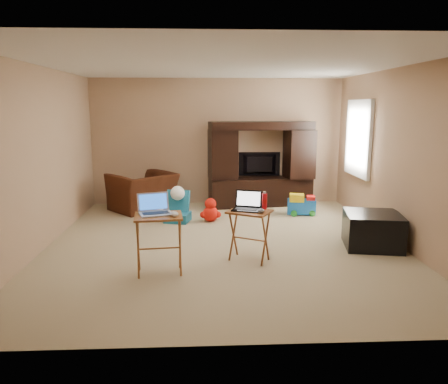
{
  "coord_description": "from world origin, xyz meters",
  "views": [
    {
      "loc": [
        -0.28,
        -6.06,
        1.95
      ],
      "look_at": [
        0.0,
        -0.2,
        0.8
      ],
      "focal_mm": 35.0,
      "sensor_mm": 36.0,
      "label": 1
    }
  ],
  "objects": [
    {
      "name": "floor",
      "position": [
        0.0,
        0.0,
        0.0
      ],
      "size": [
        5.5,
        5.5,
        0.0
      ],
      "primitive_type": "plane",
      "color": "tan",
      "rests_on": "ground"
    },
    {
      "name": "child_rocker",
      "position": [
        -0.73,
        1.26,
        0.27
      ],
      "size": [
        0.5,
        0.54,
        0.53
      ],
      "primitive_type": null,
      "rotation": [
        0.0,
        0.0,
        -0.24
      ],
      "color": "#1A6D91",
      "rests_on": "floor"
    },
    {
      "name": "tray_table_right",
      "position": [
        0.3,
        -0.72,
        0.33
      ],
      "size": [
        0.64,
        0.6,
        0.66
      ],
      "primitive_type": "cube",
      "rotation": [
        0.0,
        0.0,
        -0.51
      ],
      "color": "brown",
      "rests_on": "floor"
    },
    {
      "name": "mouse_right",
      "position": [
        0.43,
        -0.84,
        0.69
      ],
      "size": [
        0.11,
        0.15,
        0.05
      ],
      "primitive_type": "ellipsoid",
      "rotation": [
        0.0,
        0.0,
        -0.22
      ],
      "color": "#434448",
      "rests_on": "tray_table_right"
    },
    {
      "name": "laptop_right",
      "position": [
        0.26,
        -0.7,
        0.78
      ],
      "size": [
        0.42,
        0.38,
        0.24
      ],
      "primitive_type": "cube",
      "rotation": [
        0.0,
        0.0,
        -0.32
      ],
      "color": "black",
      "rests_on": "tray_table_right"
    },
    {
      "name": "window_frame",
      "position": [
        2.46,
        1.55,
        1.4
      ],
      "size": [
        0.06,
        1.14,
        1.34
      ],
      "primitive_type": "cube",
      "color": "white",
      "rests_on": "ground"
    },
    {
      "name": "plush_toy",
      "position": [
        -0.16,
        1.24,
        0.21
      ],
      "size": [
        0.37,
        0.31,
        0.42
      ],
      "primitive_type": null,
      "color": "red",
      "rests_on": "floor"
    },
    {
      "name": "ceiling",
      "position": [
        0.0,
        0.0,
        2.5
      ],
      "size": [
        5.5,
        5.5,
        0.0
      ],
      "primitive_type": "plane",
      "rotation": [
        3.14,
        0.0,
        0.0
      ],
      "color": "silver",
      "rests_on": "ground"
    },
    {
      "name": "mouse_left",
      "position": [
        -0.62,
        -1.18,
        0.74
      ],
      "size": [
        0.14,
        0.17,
        0.06
      ],
      "primitive_type": "ellipsoid",
      "rotation": [
        0.0,
        0.0,
        0.37
      ],
      "color": "silver",
      "rests_on": "tray_table_left"
    },
    {
      "name": "wall_back",
      "position": [
        0.0,
        2.75,
        1.25
      ],
      "size": [
        5.0,
        0.0,
        5.0
      ],
      "primitive_type": "plane",
      "rotation": [
        1.57,
        0.0,
        0.0
      ],
      "color": "tan",
      "rests_on": "ground"
    },
    {
      "name": "wall_left",
      "position": [
        -2.5,
        0.0,
        1.25
      ],
      "size": [
        0.0,
        5.5,
        5.5
      ],
      "primitive_type": "plane",
      "rotation": [
        1.57,
        0.0,
        1.57
      ],
      "color": "tan",
      "rests_on": "ground"
    },
    {
      "name": "wall_right",
      "position": [
        2.5,
        0.0,
        1.25
      ],
      "size": [
        0.0,
        5.5,
        5.5
      ],
      "primitive_type": "plane",
      "rotation": [
        1.57,
        0.0,
        -1.57
      ],
      "color": "tan",
      "rests_on": "ground"
    },
    {
      "name": "recliner",
      "position": [
        -1.43,
        2.15,
        0.35
      ],
      "size": [
        1.45,
        1.44,
        0.71
      ],
      "primitive_type": "imported",
      "rotation": [
        0.0,
        0.0,
        3.87
      ],
      "color": "#461F0F",
      "rests_on": "floor"
    },
    {
      "name": "ottoman",
      "position": [
        2.1,
        -0.25,
        0.24
      ],
      "size": [
        0.87,
        0.87,
        0.48
      ],
      "primitive_type": "cube",
      "rotation": [
        0.0,
        0.0,
        -0.18
      ],
      "color": "black",
      "rests_on": "floor"
    },
    {
      "name": "window_pane",
      "position": [
        2.48,
        1.55,
        1.4
      ],
      "size": [
        0.0,
        1.2,
        1.2
      ],
      "primitive_type": "plane",
      "rotation": [
        1.57,
        0.0,
        -1.57
      ],
      "color": "white",
      "rests_on": "ground"
    },
    {
      "name": "tray_table_left",
      "position": [
        -0.81,
        -1.11,
        0.36
      ],
      "size": [
        0.59,
        0.49,
        0.71
      ],
      "primitive_type": "cube",
      "rotation": [
        0.0,
        0.0,
        0.1
      ],
      "color": "#A25827",
      "rests_on": "floor"
    },
    {
      "name": "television",
      "position": [
        0.86,
        2.66,
        0.8
      ],
      "size": [
        0.85,
        0.14,
        0.49
      ],
      "primitive_type": "imported",
      "rotation": [
        0.0,
        0.0,
        3.11
      ],
      "color": "black",
      "rests_on": "entertainment_center"
    },
    {
      "name": "wall_front",
      "position": [
        0.0,
        -2.75,
        1.25
      ],
      "size": [
        5.0,
        0.0,
        5.0
      ],
      "primitive_type": "plane",
      "rotation": [
        -1.57,
        0.0,
        0.0
      ],
      "color": "tan",
      "rests_on": "ground"
    },
    {
      "name": "entertainment_center",
      "position": [
        0.86,
        2.47,
        0.83
      ],
      "size": [
        2.09,
        0.8,
        1.66
      ],
      "primitive_type": "cube",
      "rotation": [
        0.0,
        0.0,
        0.15
      ],
      "color": "black",
      "rests_on": "floor"
    },
    {
      "name": "push_toy",
      "position": [
        1.51,
        1.66,
        0.19
      ],
      "size": [
        0.58,
        0.46,
        0.39
      ],
      "primitive_type": null,
      "rotation": [
        0.0,
        0.0,
        -0.19
      ],
      "color": "blue",
      "rests_on": "floor"
    },
    {
      "name": "water_bottle",
      "position": [
        0.5,
        -0.64,
        0.76
      ],
      "size": [
        0.06,
        0.06,
        0.2
      ],
      "primitive_type": "cylinder",
      "color": "red",
      "rests_on": "tray_table_right"
    },
    {
      "name": "laptop_left",
      "position": [
        -0.84,
        -1.08,
        0.83
      ],
      "size": [
        0.45,
        0.4,
        0.24
      ],
      "primitive_type": "cube",
      "rotation": [
        0.0,
        0.0,
        0.31
      ],
      "color": "#BABABF",
      "rests_on": "tray_table_left"
    }
  ]
}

